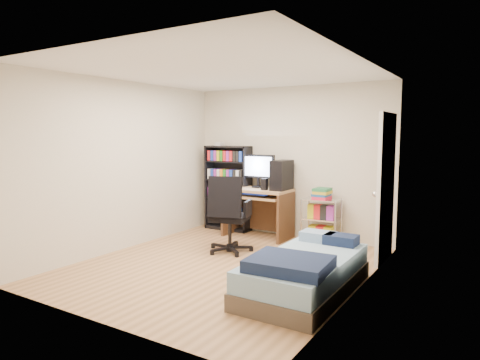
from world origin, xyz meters
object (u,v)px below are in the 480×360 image
Objects in this scene: media_shelf at (228,187)px; computer_desk at (265,193)px; office_chair at (229,228)px; bed at (305,272)px.

computer_desk is at bearing -9.66° from media_shelf.
office_chair is 1.83m from bed.
computer_desk reaches higher than office_chair.
office_chair reaches higher than bed.
office_chair is 0.63× the size of bed.
media_shelf is 0.87× the size of bed.
computer_desk reaches higher than bed.
office_chair is (0.83, -1.25, -0.42)m from media_shelf.
media_shelf reaches higher than bed.
media_shelf is 1.55m from office_chair.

